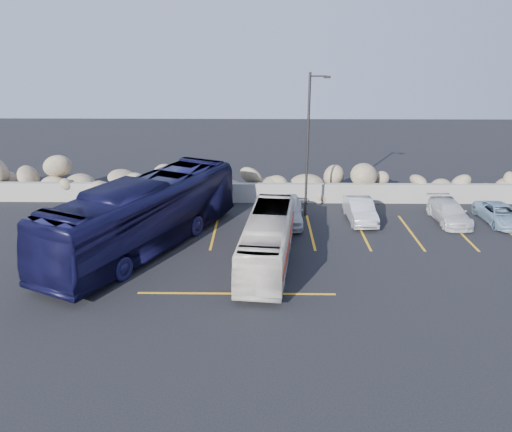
{
  "coord_description": "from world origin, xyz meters",
  "views": [
    {
      "loc": [
        0.05,
        -17.62,
        9.81
      ],
      "look_at": [
        -0.26,
        4.0,
        1.96
      ],
      "focal_mm": 35.0,
      "sensor_mm": 36.0,
      "label": 1
    }
  ],
  "objects_px": {
    "car_d": "(500,214)",
    "car_a": "(287,210)",
    "lamppost": "(309,142)",
    "car_b": "(360,210)",
    "vintage_bus": "(268,240)",
    "car_c": "(449,212)",
    "tour_coach": "(145,214)"
  },
  "relations": [
    {
      "from": "car_d",
      "to": "car_a",
      "type": "bearing_deg",
      "value": 178.11
    },
    {
      "from": "car_a",
      "to": "car_c",
      "type": "bearing_deg",
      "value": 3.29
    },
    {
      "from": "car_a",
      "to": "tour_coach",
      "type": "bearing_deg",
      "value": -151.1
    },
    {
      "from": "vintage_bus",
      "to": "car_d",
      "type": "height_order",
      "value": "vintage_bus"
    },
    {
      "from": "vintage_bus",
      "to": "car_d",
      "type": "distance_m",
      "value": 13.96
    },
    {
      "from": "lamppost",
      "to": "tour_coach",
      "type": "height_order",
      "value": "lamppost"
    },
    {
      "from": "lamppost",
      "to": "car_c",
      "type": "bearing_deg",
      "value": -6.49
    },
    {
      "from": "tour_coach",
      "to": "car_b",
      "type": "distance_m",
      "value": 11.8
    },
    {
      "from": "car_a",
      "to": "car_d",
      "type": "relative_size",
      "value": 1.11
    },
    {
      "from": "vintage_bus",
      "to": "tour_coach",
      "type": "relative_size",
      "value": 0.66
    },
    {
      "from": "car_d",
      "to": "tour_coach",
      "type": "bearing_deg",
      "value": -171.25
    },
    {
      "from": "tour_coach",
      "to": "car_d",
      "type": "xyz_separation_m",
      "value": [
        18.79,
        3.63,
        -1.19
      ]
    },
    {
      "from": "vintage_bus",
      "to": "tour_coach",
      "type": "bearing_deg",
      "value": 170.49
    },
    {
      "from": "car_c",
      "to": "vintage_bus",
      "type": "bearing_deg",
      "value": -153.19
    },
    {
      "from": "lamppost",
      "to": "car_d",
      "type": "xyz_separation_m",
      "value": [
        10.62,
        -1.05,
        -3.77
      ]
    },
    {
      "from": "car_c",
      "to": "car_d",
      "type": "distance_m",
      "value": 2.77
    },
    {
      "from": "car_b",
      "to": "car_c",
      "type": "height_order",
      "value": "car_b"
    },
    {
      "from": "lamppost",
      "to": "car_a",
      "type": "xyz_separation_m",
      "value": [
        -1.15,
        -1.11,
        -3.58
      ]
    },
    {
      "from": "car_a",
      "to": "car_c",
      "type": "distance_m",
      "value": 9.01
    },
    {
      "from": "car_a",
      "to": "car_d",
      "type": "height_order",
      "value": "car_a"
    },
    {
      "from": "car_c",
      "to": "car_d",
      "type": "relative_size",
      "value": 1.03
    },
    {
      "from": "lamppost",
      "to": "car_b",
      "type": "height_order",
      "value": "lamppost"
    },
    {
      "from": "car_b",
      "to": "car_c",
      "type": "relative_size",
      "value": 0.98
    },
    {
      "from": "vintage_bus",
      "to": "tour_coach",
      "type": "xyz_separation_m",
      "value": [
        -5.89,
        1.69,
        0.58
      ]
    },
    {
      "from": "car_b",
      "to": "car_d",
      "type": "relative_size",
      "value": 1.01
    },
    {
      "from": "vintage_bus",
      "to": "car_d",
      "type": "bearing_deg",
      "value": 28.88
    },
    {
      "from": "vintage_bus",
      "to": "car_b",
      "type": "xyz_separation_m",
      "value": [
        5.21,
        5.56,
        -0.5
      ]
    },
    {
      "from": "vintage_bus",
      "to": "car_a",
      "type": "distance_m",
      "value": 5.39
    },
    {
      "from": "vintage_bus",
      "to": "lamppost",
      "type": "bearing_deg",
      "value": 76.76
    },
    {
      "from": "tour_coach",
      "to": "car_c",
      "type": "xyz_separation_m",
      "value": [
        16.02,
        3.79,
        -1.15
      ]
    },
    {
      "from": "car_c",
      "to": "car_a",
      "type": "bearing_deg",
      "value": 179.81
    },
    {
      "from": "lamppost",
      "to": "tour_coach",
      "type": "relative_size",
      "value": 0.65
    }
  ]
}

